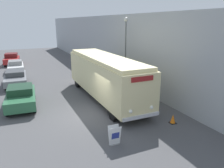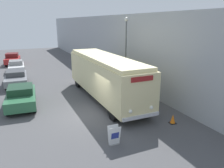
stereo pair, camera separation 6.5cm
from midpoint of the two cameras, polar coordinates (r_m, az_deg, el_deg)
ground_plane at (r=14.46m, az=-5.75°, el=-8.00°), size 80.00×80.00×0.00m
building_wall_right at (r=24.81m, az=-0.54°, el=9.97°), size 0.30×60.00×6.52m
vintage_bus at (r=16.82m, az=-1.75°, el=2.34°), size 2.52×10.75×3.34m
sign_board at (r=11.01m, az=0.76°, el=-13.30°), size 0.58×0.37×0.98m
streetlamp at (r=19.64m, az=3.75°, el=10.69°), size 0.36×0.36×6.23m
parked_car_near at (r=16.76m, az=-22.54°, el=-3.00°), size 2.25×4.31×1.49m
parked_car_mid at (r=22.81m, az=-23.70°, el=1.62°), size 2.11×4.78×1.39m
parked_car_far at (r=28.58m, az=-23.66°, el=4.31°), size 1.80×4.10×1.41m
parked_car_distant at (r=34.09m, az=-24.51°, el=6.00°), size 2.25×4.25×1.58m
traffic_cone at (r=13.66m, az=15.73°, el=-8.82°), size 0.36×0.36×0.55m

